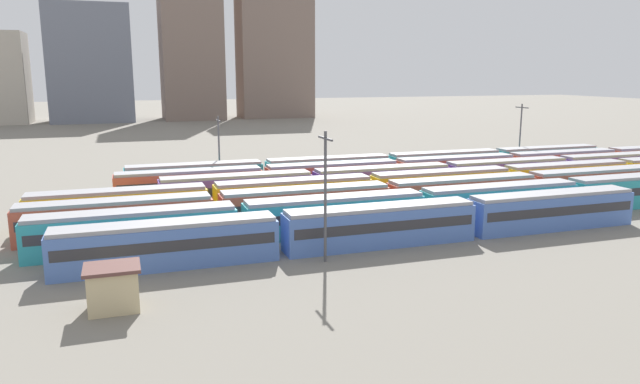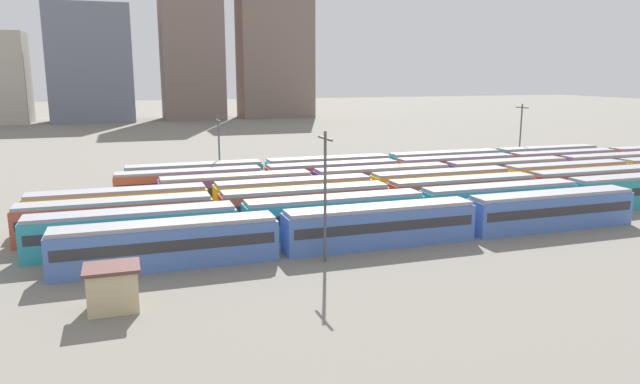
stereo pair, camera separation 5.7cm
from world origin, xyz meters
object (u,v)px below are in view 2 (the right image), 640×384
(train_track_0, at_px, (380,225))
(train_track_1, at_px, (421,208))
(catenary_pole_0, at_px, (325,191))
(train_track_4, at_px, (447,176))
(train_track_5, at_px, (455,169))
(catenary_pole_3, at_px, (219,147))
(train_track_3, at_px, (441,185))
(signal_hut, at_px, (113,287))
(train_track_2, at_px, (462,193))
(train_track_6, at_px, (389,166))
(catenary_pole_1, at_px, (520,133))

(train_track_0, bearing_deg, train_track_1, 36.68)
(train_track_0, xyz_separation_m, catenary_pole_0, (-6.32, -2.89, 4.12))
(train_track_4, bearing_deg, train_track_5, 49.09)
(catenary_pole_0, bearing_deg, train_track_1, 31.32)
(train_track_0, bearing_deg, catenary_pole_3, 104.88)
(train_track_3, height_order, catenary_pole_0, catenary_pole_0)
(train_track_4, distance_m, signal_hut, 51.07)
(train_track_0, xyz_separation_m, catenary_pole_3, (-9.06, 34.09, 3.49))
(train_track_4, bearing_deg, train_track_0, -132.64)
(train_track_2, distance_m, train_track_6, 20.80)
(train_track_0, bearing_deg, train_track_4, 47.36)
(train_track_6, distance_m, catenary_pole_1, 25.65)
(train_track_2, distance_m, catenary_pole_0, 25.51)
(train_track_2, relative_size, catenary_pole_3, 9.65)
(train_track_2, xyz_separation_m, train_track_3, (0.21, 5.20, 0.00))
(train_track_0, bearing_deg, signal_hut, -160.69)
(train_track_1, height_order, catenary_pole_0, catenary_pole_0)
(catenary_pole_1, bearing_deg, train_track_2, -137.20)
(signal_hut, bearing_deg, train_track_1, 23.86)
(train_track_4, bearing_deg, train_track_2, -111.51)
(train_track_0, bearing_deg, train_track_2, 34.63)
(train_track_3, relative_size, signal_hut, 26.00)
(catenary_pole_3, bearing_deg, train_track_6, -6.72)
(catenary_pole_0, bearing_deg, train_track_3, 40.59)
(train_track_4, bearing_deg, catenary_pole_1, 31.76)
(train_track_2, bearing_deg, train_track_4, 68.49)
(train_track_1, distance_m, catenary_pole_1, 44.57)
(catenary_pole_0, height_order, catenary_pole_3, catenary_pole_0)
(train_track_2, xyz_separation_m, catenary_pole_3, (-24.12, 23.69, 3.49))
(signal_hut, bearing_deg, train_track_3, 31.73)
(train_track_3, xyz_separation_m, catenary_pole_3, (-24.32, 18.49, 3.49))
(train_track_2, relative_size, catenary_pole_1, 8.85)
(catenary_pole_0, bearing_deg, catenary_pole_1, 38.23)
(catenary_pole_3, height_order, signal_hut, catenary_pole_3)
(train_track_1, distance_m, train_track_3, 13.29)
(catenary_pole_3, bearing_deg, train_track_2, -44.49)
(train_track_2, xyz_separation_m, train_track_4, (4.10, 10.40, 0.00))
(train_track_0, height_order, catenary_pole_0, catenary_pole_0)
(train_track_5, bearing_deg, train_track_3, -128.92)
(train_track_2, xyz_separation_m, catenary_pole_1, (25.62, 23.72, 3.94))
(catenary_pole_1, height_order, signal_hut, catenary_pole_1)
(catenary_pole_0, relative_size, catenary_pole_1, 1.03)
(train_track_1, bearing_deg, catenary_pole_0, -148.68)
(train_track_2, relative_size, catenary_pole_0, 8.57)
(catenary_pole_3, bearing_deg, catenary_pole_0, -85.77)
(train_track_6, height_order, catenary_pole_1, catenary_pole_1)
(train_track_1, xyz_separation_m, train_track_5, (16.68, 20.80, 0.00))
(train_track_3, relative_size, train_track_4, 1.25)
(train_track_6, bearing_deg, train_track_2, -91.20)
(train_track_1, distance_m, signal_hut, 32.77)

